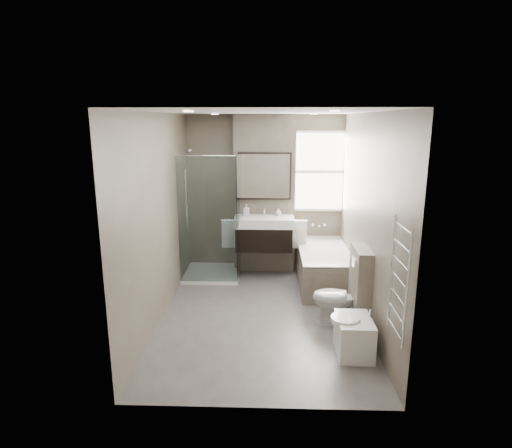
{
  "coord_description": "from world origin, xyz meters",
  "views": [
    {
      "loc": [
        0.09,
        -5.22,
        2.51
      ],
      "look_at": [
        -0.09,
        0.15,
        1.2
      ],
      "focal_mm": 30.0,
      "sensor_mm": 36.0,
      "label": 1
    }
  ],
  "objects_px": {
    "bathtub": "(323,265)",
    "toilet": "(339,298)",
    "bidet": "(353,335)",
    "vanity": "(264,233)"
  },
  "relations": [
    {
      "from": "toilet",
      "to": "bidet",
      "type": "xyz_separation_m",
      "value": [
        0.04,
        -0.72,
        -0.12
      ]
    },
    {
      "from": "vanity",
      "to": "bathtub",
      "type": "xyz_separation_m",
      "value": [
        0.92,
        -0.33,
        -0.43
      ]
    },
    {
      "from": "bidet",
      "to": "vanity",
      "type": "bearing_deg",
      "value": 113.15
    },
    {
      "from": "bathtub",
      "to": "toilet",
      "type": "xyz_separation_m",
      "value": [
        0.05,
        -1.32,
        0.02
      ]
    },
    {
      "from": "bathtub",
      "to": "bidet",
      "type": "bearing_deg",
      "value": -87.51
    },
    {
      "from": "bathtub",
      "to": "bidet",
      "type": "distance_m",
      "value": 2.05
    },
    {
      "from": "vanity",
      "to": "bidet",
      "type": "xyz_separation_m",
      "value": [
        1.01,
        -2.37,
        -0.52
      ]
    },
    {
      "from": "vanity",
      "to": "bidet",
      "type": "bearing_deg",
      "value": -66.85
    },
    {
      "from": "toilet",
      "to": "bidet",
      "type": "height_order",
      "value": "toilet"
    },
    {
      "from": "vanity",
      "to": "toilet",
      "type": "relative_size",
      "value": 1.4
    }
  ]
}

